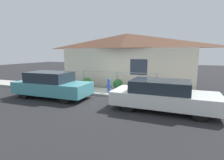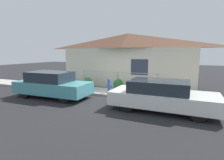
% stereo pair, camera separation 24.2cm
% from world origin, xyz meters
% --- Properties ---
extents(ground_plane, '(60.00, 60.00, 0.00)m').
position_xyz_m(ground_plane, '(0.00, 0.00, 0.00)').
color(ground_plane, '#262628').
extents(sidewalk, '(24.00, 1.68, 0.12)m').
position_xyz_m(sidewalk, '(0.00, 0.84, 0.06)').
color(sidewalk, '#B2AFA8').
rests_on(sidewalk, ground_plane).
extents(house, '(9.52, 2.23, 3.74)m').
position_xyz_m(house, '(0.00, 3.34, 3.00)').
color(house, beige).
rests_on(house, ground_plane).
extents(fence, '(4.90, 0.10, 1.13)m').
position_xyz_m(fence, '(0.00, 1.53, 0.75)').
color(fence, '#999993').
rests_on(fence, sidewalk).
extents(car_left, '(4.14, 1.74, 1.39)m').
position_xyz_m(car_left, '(-2.77, -1.22, 0.70)').
color(car_left, teal).
rests_on(car_left, ground_plane).
extents(car_right, '(4.33, 1.86, 1.27)m').
position_xyz_m(car_right, '(2.99, -1.22, 0.64)').
color(car_right, white).
rests_on(car_right, ground_plane).
extents(fire_hydrant, '(0.35, 0.16, 0.82)m').
position_xyz_m(fire_hydrant, '(-0.17, 0.51, 0.55)').
color(fire_hydrant, blue).
rests_on(fire_hydrant, sidewalk).
extents(potted_plant_near_hydrant, '(0.59, 0.59, 0.69)m').
position_xyz_m(potted_plant_near_hydrant, '(0.12, 1.27, 0.50)').
color(potted_plant_near_hydrant, '#9E5638').
rests_on(potted_plant_near_hydrant, sidewalk).
extents(potted_plant_by_fence, '(0.57, 0.57, 0.66)m').
position_xyz_m(potted_plant_by_fence, '(-2.11, 1.43, 0.47)').
color(potted_plant_by_fence, '#9E5638').
rests_on(potted_plant_by_fence, sidewalk).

